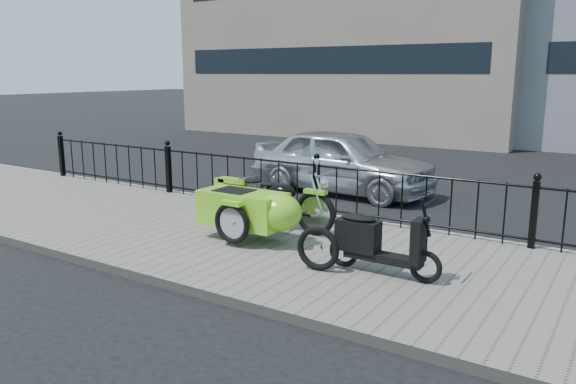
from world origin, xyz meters
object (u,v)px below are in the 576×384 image
Objects in this scene: scooter at (376,242)px; sedan_car at (342,161)px; motorcycle_sidecar at (258,208)px; spare_tire at (318,248)px.

scooter is 0.36× the size of sedan_car.
motorcycle_sidecar is 1.54× the size of scooter.
motorcycle_sidecar is at bearing 153.34° from spare_tire.
scooter is (2.06, -0.41, -0.09)m from motorcycle_sidecar.
spare_tire is at bearing -26.66° from motorcycle_sidecar.
spare_tire is at bearing -154.04° from scooter.
scooter is at bearing 25.96° from spare_tire.
sedan_car is at bearing 114.09° from spare_tire.
sedan_car reaches higher than scooter.
sedan_car is (-0.74, 4.13, 0.10)m from motorcycle_sidecar.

